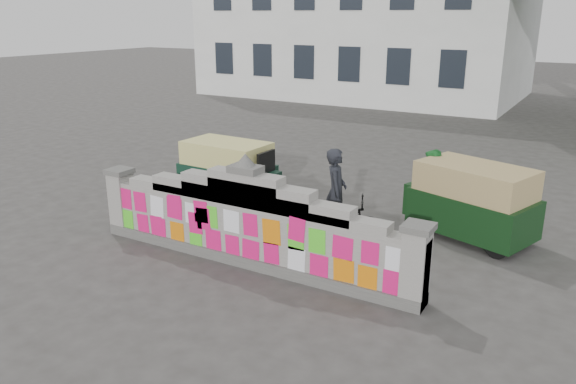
{
  "coord_description": "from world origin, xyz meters",
  "views": [
    {
      "loc": [
        5.21,
        -7.5,
        4.23
      ],
      "look_at": [
        0.24,
        1.0,
        1.1
      ],
      "focal_mm": 35.0,
      "sensor_mm": 36.0,
      "label": 1
    }
  ],
  "objects_px": {
    "cyclist_bike": "(335,221)",
    "cyclist_rider": "(336,205)",
    "rickshaw_right": "(470,200)",
    "rickshaw_left": "(229,170)",
    "pedestrian": "(430,187)"
  },
  "relations": [
    {
      "from": "rickshaw_left",
      "to": "cyclist_rider",
      "type": "bearing_deg",
      "value": -18.74
    },
    {
      "from": "cyclist_rider",
      "to": "pedestrian",
      "type": "height_order",
      "value": "cyclist_rider"
    },
    {
      "from": "pedestrian",
      "to": "rickshaw_right",
      "type": "bearing_deg",
      "value": 59.72
    },
    {
      "from": "cyclist_bike",
      "to": "rickshaw_right",
      "type": "bearing_deg",
      "value": -72.81
    },
    {
      "from": "pedestrian",
      "to": "rickshaw_right",
      "type": "xyz_separation_m",
      "value": [
        0.9,
        -0.38,
        -0.03
      ]
    },
    {
      "from": "cyclist_rider",
      "to": "pedestrian",
      "type": "relative_size",
      "value": 1.04
    },
    {
      "from": "rickshaw_right",
      "to": "rickshaw_left",
      "type": "bearing_deg",
      "value": 23.28
    },
    {
      "from": "cyclist_bike",
      "to": "cyclist_rider",
      "type": "xyz_separation_m",
      "value": [
        0.0,
        0.0,
        0.34
      ]
    },
    {
      "from": "cyclist_rider",
      "to": "rickshaw_left",
      "type": "xyz_separation_m",
      "value": [
        -3.39,
        1.29,
        -0.1
      ]
    },
    {
      "from": "cyclist_rider",
      "to": "rickshaw_left",
      "type": "distance_m",
      "value": 3.63
    },
    {
      "from": "cyclist_bike",
      "to": "cyclist_rider",
      "type": "relative_size",
      "value": 1.12
    },
    {
      "from": "cyclist_bike",
      "to": "rickshaw_right",
      "type": "xyz_separation_m",
      "value": [
        2.08,
        1.74,
        0.28
      ]
    },
    {
      "from": "cyclist_rider",
      "to": "pedestrian",
      "type": "bearing_deg",
      "value": -51.7
    },
    {
      "from": "pedestrian",
      "to": "cyclist_bike",
      "type": "bearing_deg",
      "value": -36.52
    },
    {
      "from": "cyclist_bike",
      "to": "pedestrian",
      "type": "bearing_deg",
      "value": -51.7
    }
  ]
}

